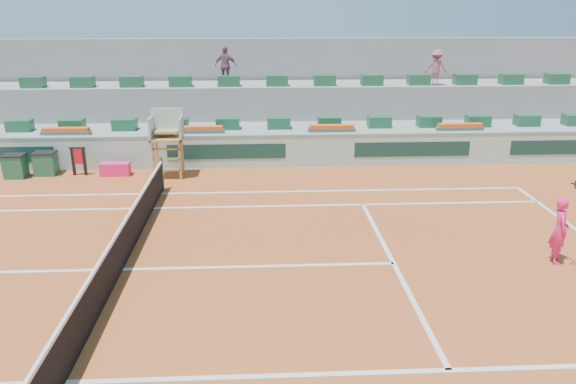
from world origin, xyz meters
name	(u,v)px	position (x,y,z in m)	size (l,w,h in m)	color
ground	(122,270)	(0.00, 0.00, 0.00)	(90.00, 90.00, 0.00)	#9C471E
seating_tier_lower	(181,139)	(0.00, 10.70, 0.60)	(36.00, 4.00, 1.20)	gray
seating_tier_upper	(185,115)	(0.00, 12.30, 1.30)	(36.00, 2.40, 2.60)	gray
stadium_back_wall	(188,88)	(0.00, 13.90, 2.20)	(36.00, 0.40, 4.40)	gray
player_bag	(115,169)	(-1.96, 7.67, 0.23)	(1.03, 0.46, 0.46)	#F62070
spectator_mid	(226,66)	(1.87, 12.00, 3.40)	(0.94, 0.39, 1.61)	#744D5A
spectator_right	(436,68)	(10.66, 11.52, 3.33)	(0.94, 0.54, 1.46)	#9B4D60
court_lines	(122,269)	(0.00, 0.00, 0.01)	(23.89, 11.09, 0.01)	silver
tennis_net	(120,249)	(0.00, 0.00, 0.53)	(0.10, 11.97, 1.10)	black
advertising_hoarding	(174,152)	(0.02, 8.50, 0.63)	(36.00, 0.34, 1.26)	#98BFAC
umpire_chair	(167,134)	(0.00, 7.50, 1.54)	(1.10, 0.90, 2.40)	olive
seat_row_lower	(176,124)	(0.00, 9.80, 1.42)	(32.90, 0.60, 0.44)	#1A5031
seat_row_upper	(181,81)	(0.00, 11.70, 2.82)	(32.90, 0.60, 0.44)	#1A5031
flower_planters	(133,131)	(-1.50, 9.00, 1.33)	(26.80, 0.36, 0.28)	#535353
drink_cooler_a	(46,163)	(-4.47, 7.88, 0.42)	(0.76, 0.66, 0.84)	#1B5136
drink_cooler_b	(15,166)	(-5.42, 7.57, 0.42)	(0.74, 0.64, 0.84)	#1B5136
towel_rack	(78,159)	(-3.25, 7.76, 0.60)	(0.56, 0.09, 1.03)	black
tennis_player	(560,230)	(10.30, -0.08, 0.82)	(0.52, 0.90, 2.28)	#F62070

